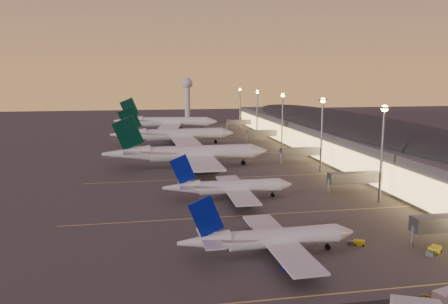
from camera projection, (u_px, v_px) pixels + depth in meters
ground at (248, 209)px, 110.32m from camera, size 700.00×700.00×0.00m
airliner_narrow_south at (269, 239)px, 81.41m from camera, size 34.36×30.65×12.29m
airliner_narrow_north at (229, 187)px, 118.90m from camera, size 35.81×31.86×12.85m
airliner_wide_near at (188, 154)px, 161.11m from camera, size 61.08×55.47×19.59m
airliner_wide_mid at (174, 135)px, 214.32m from camera, size 60.57×55.14×19.39m
airliner_wide_far at (166, 122)px, 271.99m from camera, size 64.24×59.05×20.57m
terminal_building at (348, 133)px, 189.95m from camera, size 56.35×255.00×17.46m
light_masts at (298, 116)px, 176.69m from camera, size 2.20×217.20×25.90m
radar_tower at (187, 91)px, 360.51m from camera, size 9.00×9.00×32.50m
lane_markings at (221, 175)px, 149.11m from camera, size 90.00×180.36×0.00m
baggage_tug_a at (357, 243)px, 86.83m from camera, size 3.40×2.45×0.95m
baggage_tug_b at (434, 251)px, 82.54m from camera, size 4.22×3.62×1.21m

